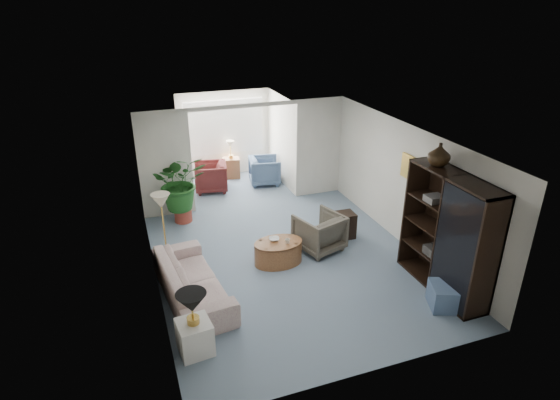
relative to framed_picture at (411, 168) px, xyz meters
name	(u,v)px	position (x,y,z in m)	size (l,w,h in m)	color
floor	(290,263)	(-2.46, 0.10, -1.70)	(6.00, 6.00, 0.00)	gray
sunroom_floor	(236,187)	(-2.46, 4.20, -1.70)	(2.60, 2.60, 0.00)	gray
back_pier_left	(165,165)	(-4.36, 3.10, -0.45)	(1.20, 0.12, 2.50)	beige
back_pier_right	(319,148)	(-0.56, 3.10, -0.45)	(1.20, 0.12, 2.50)	beige
back_header	(244,106)	(-2.46, 3.10, 0.75)	(2.60, 0.12, 0.10)	beige
window_pane	(224,127)	(-2.46, 5.28, -0.30)	(2.20, 0.02, 1.50)	white
window_blinds	(225,127)	(-2.46, 5.25, -0.30)	(2.20, 0.02, 1.50)	white
framed_picture	(411,168)	(0.00, 0.00, 0.00)	(0.04, 0.50, 0.40)	beige
sofa	(192,280)	(-4.43, -0.33, -1.37)	(2.28, 0.89, 0.67)	beige
end_table	(195,337)	(-4.63, -1.68, -1.44)	(0.47, 0.47, 0.51)	white
table_lamp	(192,303)	(-4.63, -1.68, -0.84)	(0.44, 0.44, 0.30)	black
floor_lamp	(161,201)	(-4.69, 1.10, -0.45)	(0.36, 0.36, 0.28)	beige
coffee_table	(278,252)	(-2.67, 0.22, -1.47)	(0.95, 0.95, 0.45)	#996337
coffee_bowl	(274,239)	(-2.72, 0.32, -1.23)	(0.20, 0.20, 0.05)	white
coffee_cup	(287,241)	(-2.52, 0.12, -1.21)	(0.09, 0.09, 0.09)	beige
wingback_chair	(319,232)	(-1.71, 0.43, -1.31)	(0.83, 0.86, 0.78)	#655E50
side_table_dark	(343,225)	(-1.01, 0.73, -1.42)	(0.47, 0.37, 0.56)	black
entertainment_cabinet	(448,234)	(-0.23, -1.52, -0.64)	(0.51, 1.92, 2.13)	black
cabinet_urn	(439,154)	(-0.23, -1.02, 0.63)	(0.38, 0.38, 0.39)	black
ottoman	(446,296)	(-0.51, -2.03, -1.50)	(0.51, 0.51, 0.41)	slate
plant_pot	(183,215)	(-4.12, 2.65, -1.54)	(0.40, 0.40, 0.32)	#95382B
house_plant	(180,182)	(-4.12, 2.65, -0.73)	(1.17, 1.01, 1.30)	#1E541D
sunroom_chair_blue	(265,171)	(-1.63, 4.24, -1.33)	(0.79, 0.81, 0.74)	slate
sunroom_chair_maroon	(211,177)	(-3.13, 4.24, -1.32)	(0.82, 0.84, 0.76)	#511B1E
sunroom_table	(231,168)	(-2.38, 4.99, -1.42)	(0.47, 0.36, 0.57)	#996337
shelf_clutter	(445,224)	(-0.28, -1.46, -0.46)	(0.30, 1.10, 1.06)	#2D2B29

